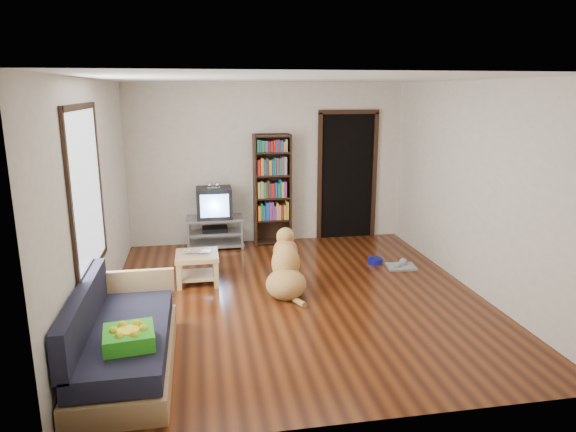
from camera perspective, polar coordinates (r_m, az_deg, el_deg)
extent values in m
plane|color=#5D280F|center=(6.40, 0.93, -8.96)|extent=(5.00, 5.00, 0.00)
plane|color=white|center=(5.90, 1.04, 15.02)|extent=(5.00, 5.00, 0.00)
plane|color=beige|center=(8.45, -2.27, 5.80)|extent=(4.50, 0.00, 4.50)
plane|color=beige|center=(3.67, 8.48, -5.01)|extent=(4.50, 0.00, 4.50)
plane|color=beige|center=(6.01, -20.57, 1.65)|extent=(0.00, 5.00, 5.00)
plane|color=beige|center=(6.81, 19.94, 3.03)|extent=(0.00, 5.00, 5.00)
cube|color=green|center=(4.55, -17.25, -12.77)|extent=(0.45, 0.45, 0.13)
imported|color=silver|center=(6.79, -10.10, -4.09)|extent=(0.37, 0.26, 0.03)
cylinder|color=navy|center=(7.67, 9.66, -4.91)|extent=(0.22, 0.22, 0.08)
cube|color=#9B9B9B|center=(7.56, 12.44, -5.52)|extent=(0.43, 0.36, 0.03)
cube|color=white|center=(5.49, -21.50, 2.61)|extent=(0.02, 1.30, 1.60)
cube|color=black|center=(5.41, -22.22, 11.17)|extent=(0.03, 1.42, 0.06)
cube|color=black|center=(5.69, -20.72, -5.50)|extent=(0.03, 1.42, 0.06)
cube|color=black|center=(4.82, -23.00, 1.02)|extent=(0.03, 0.06, 1.70)
cube|color=black|center=(6.17, -20.23, 3.86)|extent=(0.03, 0.06, 1.70)
cube|color=black|center=(8.76, 6.57, 4.35)|extent=(0.90, 0.02, 2.10)
cube|color=black|center=(8.62, 3.53, 4.26)|extent=(0.07, 0.05, 2.14)
cube|color=black|center=(8.89, 9.57, 4.39)|extent=(0.07, 0.05, 2.14)
cube|color=black|center=(8.63, 6.79, 11.42)|extent=(1.03, 0.05, 0.07)
cube|color=#99999E|center=(8.29, -8.16, -0.27)|extent=(0.90, 0.45, 0.04)
cube|color=#99999E|center=(8.35, -8.10, -1.80)|extent=(0.86, 0.42, 0.03)
cube|color=#99999E|center=(8.40, -8.06, -3.05)|extent=(0.90, 0.45, 0.04)
cylinder|color=#99999E|center=(8.15, -11.00, -2.30)|extent=(0.04, 0.04, 0.50)
cylinder|color=#99999E|center=(8.18, -5.11, -2.04)|extent=(0.04, 0.04, 0.50)
cylinder|color=#99999E|center=(8.54, -10.97, -1.56)|extent=(0.04, 0.04, 0.50)
cylinder|color=#99999E|center=(8.56, -5.35, -1.32)|extent=(0.04, 0.04, 0.50)
cube|color=black|center=(8.33, -8.12, -1.47)|extent=(0.40, 0.30, 0.07)
cube|color=black|center=(8.23, -8.22, 1.49)|extent=(0.55, 0.48, 0.48)
cube|color=black|center=(8.42, -8.27, 1.77)|extent=(0.40, 0.14, 0.36)
cube|color=#8CBFF2|center=(7.99, -8.16, 1.12)|extent=(0.44, 0.02, 0.36)
cube|color=silver|center=(8.13, -8.27, 3.14)|extent=(0.20, 0.07, 0.02)
sphere|color=silver|center=(8.12, -8.70, 3.43)|extent=(0.09, 0.09, 0.09)
sphere|color=silver|center=(8.12, -7.85, 3.46)|extent=(0.09, 0.09, 0.09)
cube|color=black|center=(8.33, -3.70, 2.88)|extent=(0.03, 0.30, 1.80)
cube|color=black|center=(8.41, 0.17, 3.01)|extent=(0.03, 0.30, 1.80)
cube|color=black|center=(8.50, -1.89, 3.12)|extent=(0.60, 0.02, 1.80)
cube|color=black|center=(8.57, -1.72, -2.78)|extent=(0.56, 0.28, 0.02)
cube|color=black|center=(8.47, -1.73, -0.38)|extent=(0.56, 0.28, 0.03)
cube|color=black|center=(8.39, -1.75, 2.07)|extent=(0.56, 0.28, 0.02)
cube|color=black|center=(8.32, -1.77, 4.57)|extent=(0.56, 0.28, 0.02)
cube|color=black|center=(8.27, -1.79, 7.10)|extent=(0.56, 0.28, 0.02)
cube|color=black|center=(8.25, -1.80, 8.89)|extent=(0.56, 0.28, 0.02)
cube|color=tan|center=(5.04, -17.39, -14.89)|extent=(0.80, 1.80, 0.22)
cube|color=#1E1E2D|center=(4.94, -17.58, -12.64)|extent=(0.74, 1.74, 0.18)
cube|color=#1E1E2D|center=(4.89, -21.82, -9.81)|extent=(0.12, 1.74, 0.40)
cube|color=tan|center=(5.65, -16.63, -7.25)|extent=(0.80, 0.06, 0.30)
cube|color=tan|center=(6.83, -10.08, -4.36)|extent=(0.55, 0.55, 0.06)
cube|color=tan|center=(6.92, -9.99, -6.49)|extent=(0.45, 0.45, 0.03)
cube|color=#D9BA6F|center=(6.68, -12.03, -6.69)|extent=(0.06, 0.06, 0.34)
cube|color=tan|center=(6.68, -7.97, -6.53)|extent=(0.06, 0.06, 0.34)
cube|color=tan|center=(7.12, -11.92, -5.38)|extent=(0.06, 0.06, 0.34)
cube|color=tan|center=(7.12, -8.13, -5.23)|extent=(0.06, 0.06, 0.34)
ellipsoid|color=#C1854A|center=(6.36, -0.21, -7.59)|extent=(0.58, 0.62, 0.37)
ellipsoid|color=tan|center=(6.48, -0.25, -5.26)|extent=(0.42, 0.45, 0.49)
ellipsoid|color=#BA7647|center=(6.53, -0.28, -3.98)|extent=(0.36, 0.33, 0.35)
ellipsoid|color=#B49145|center=(6.54, -0.29, -2.24)|extent=(0.26, 0.28, 0.22)
ellipsoid|color=tan|center=(6.66, -0.31, -2.16)|extent=(0.12, 0.20, 0.09)
sphere|color=black|center=(6.75, -0.33, -1.95)|extent=(0.04, 0.04, 0.04)
ellipsoid|color=tan|center=(6.50, -1.03, -2.42)|extent=(0.07, 0.08, 0.15)
ellipsoid|color=tan|center=(6.50, 0.47, -2.41)|extent=(0.07, 0.08, 0.15)
cylinder|color=tan|center=(6.72, -0.96, -6.00)|extent=(0.10, 0.13, 0.41)
cylinder|color=tan|center=(6.72, 0.37, -5.98)|extent=(0.10, 0.13, 0.41)
sphere|color=#B69B46|center=(6.83, -0.96, -7.26)|extent=(0.10, 0.10, 0.10)
sphere|color=tan|center=(6.83, 0.36, -7.24)|extent=(0.10, 0.10, 0.10)
cylinder|color=#B59545|center=(6.21, 0.97, -9.39)|extent=(0.19, 0.35, 0.08)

